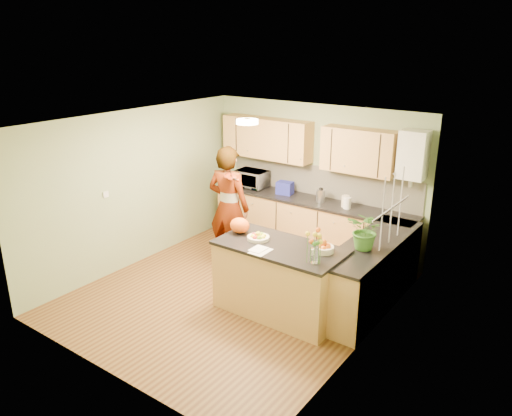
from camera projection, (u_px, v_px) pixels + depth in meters
The scene contains 28 objects.
floor at pixel (236, 293), 7.26m from camera, with size 4.50×4.50×0.00m, color #532F17.
ceiling at pixel (233, 122), 6.44m from camera, with size 4.00×4.50×0.02m, color white.
wall_back at pixel (315, 177), 8.58m from camera, with size 4.00×0.02×2.50m, color gray.
wall_front at pixel (100, 272), 5.13m from camera, with size 4.00×0.02×2.50m, color gray.
wall_left at pixel (136, 188), 7.96m from camera, with size 0.02×4.50×2.50m, color gray.
wall_right at pixel (371, 247), 5.75m from camera, with size 0.02×4.50×2.50m, color gray.
back_counter at pixel (310, 226), 8.55m from camera, with size 3.64×0.62×0.94m.
right_counter at pixel (372, 274), 6.82m from camera, with size 0.62×2.24×0.94m.
splashback at pixel (320, 181), 8.53m from camera, with size 3.60×0.02×0.52m, color beige.
upper_cabinets at pixel (302, 143), 8.35m from camera, with size 3.20×0.34×0.70m.
boiler at pixel (413, 155), 7.31m from camera, with size 0.40×0.30×0.86m.
window_right at pixel (392, 208), 6.11m from camera, with size 0.01×1.30×1.05m.
light_switch at pixel (106, 194), 7.47m from camera, with size 0.02×0.09×0.09m, color white.
ceiling_lamp at pixel (247, 122), 6.69m from camera, with size 0.30×0.30×0.07m.
peninsula_island at pixel (280, 279), 6.64m from camera, with size 1.69×0.87×0.97m.
fruit_dish at pixel (258, 236), 6.66m from camera, with size 0.30×0.30×0.10m.
orange_bowl at pixel (323, 247), 6.27m from camera, with size 0.26×0.26×0.15m.
flower_vase at pixel (315, 239), 5.91m from camera, with size 0.24×0.24×0.45m.
orange_bag at pixel (240, 225), 6.87m from camera, with size 0.28×0.24×0.21m, color #E25312.
papers at pixel (261, 251), 6.30m from camera, with size 0.21×0.28×0.01m, color white.
violinist at pixel (229, 207), 7.89m from camera, with size 0.72×0.47×1.97m, color #DFA789.
violin at pixel (229, 176), 7.42m from camera, with size 0.60×0.24×0.12m, color #541105, non-canonical shape.
microwave at pixel (252, 179), 9.06m from camera, with size 0.56×0.38×0.31m, color white.
blue_box at pixel (285, 188), 8.67m from camera, with size 0.27×0.20×0.22m, color #202596.
kettle at pixel (321, 195), 8.26m from camera, with size 0.15×0.15×0.28m.
jar_cream at pixel (345, 201), 8.01m from camera, with size 0.12×0.12×0.19m, color beige.
jar_white at pixel (347, 203), 7.93m from camera, with size 0.12×0.12×0.19m, color white.
potted_plant at pixel (367, 230), 6.36m from camera, with size 0.47×0.41×0.52m, color #3A7326.
Camera 1 is at (4.01, -5.07, 3.55)m, focal length 35.00 mm.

